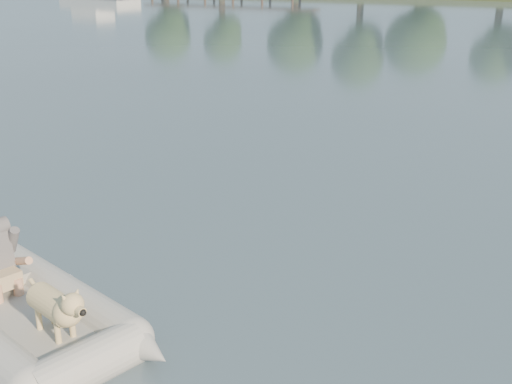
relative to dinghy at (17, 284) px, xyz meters
The scene contains 3 objects.
water 0.91m from the dinghy, 24.70° to the left, with size 160.00×160.00×0.00m, color slate.
dinghy is the anchor object (origin of this frame).
dog 0.57m from the dinghy, 13.49° to the right, with size 0.81×0.29×0.54m, color tan, non-canonical shape.
Camera 1 is at (3.65, -4.21, 3.39)m, focal length 45.00 mm.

